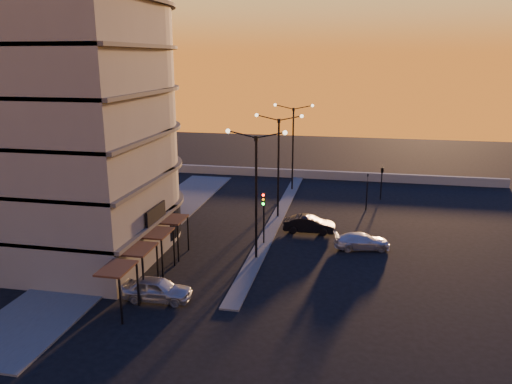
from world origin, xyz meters
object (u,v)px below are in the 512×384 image
object	(u,v)px
traffic_light_main	(264,210)
car_sedan	(309,224)
car_hatchback	(157,289)
streetlamp_mid	(278,158)
car_wagon	(362,241)

from	to	relation	value
traffic_light_main	car_sedan	bearing A→B (deg)	48.25
car_hatchback	car_sedan	xyz separation A→B (m)	(7.82, 14.01, -0.01)
streetlamp_mid	car_hatchback	size ratio (longest dim) A/B	2.25
streetlamp_mid	traffic_light_main	world-z (taller)	streetlamp_mid
car_sedan	traffic_light_main	bearing A→B (deg)	136.77
streetlamp_mid	car_hatchback	bearing A→B (deg)	-104.70
car_wagon	streetlamp_mid	bearing A→B (deg)	37.57
streetlamp_mid	car_hatchback	distance (m)	18.76
car_sedan	car_wagon	world-z (taller)	car_sedan
streetlamp_mid	traffic_light_main	size ratio (longest dim) A/B	2.24
car_sedan	streetlamp_mid	bearing A→B (deg)	41.09
traffic_light_main	car_sedan	size ratio (longest dim) A/B	0.99
traffic_light_main	car_wagon	world-z (taller)	traffic_light_main
traffic_light_main	car_wagon	xyz separation A→B (m)	(7.59, 0.68, -2.27)
traffic_light_main	car_wagon	bearing A→B (deg)	5.08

